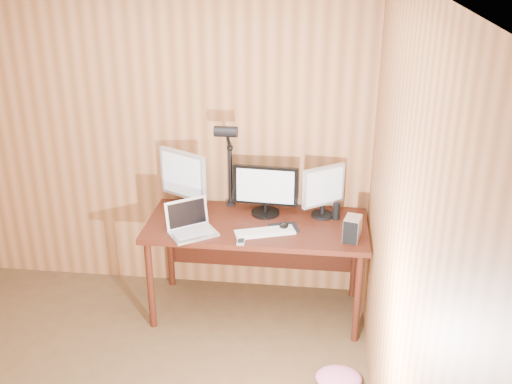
% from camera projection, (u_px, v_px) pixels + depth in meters
% --- Properties ---
extents(room_shell, '(4.00, 4.00, 4.00)m').
position_uv_depth(room_shell, '(17.00, 273.00, 2.76)').
color(room_shell, '#52391F').
rests_on(room_shell, ground).
extents(desk, '(1.60, 0.70, 0.75)m').
position_uv_depth(desk, '(258.00, 234.00, 4.46)').
color(desk, '#3D160C').
rests_on(desk, floor).
extents(monitor_center, '(0.49, 0.21, 0.38)m').
position_uv_depth(monitor_center, '(265.00, 190.00, 4.41)').
color(monitor_center, black).
rests_on(monitor_center, desk).
extents(monitor_left, '(0.38, 0.23, 0.47)m').
position_uv_depth(monitor_left, '(183.00, 179.00, 4.46)').
color(monitor_left, black).
rests_on(monitor_left, desk).
extents(monitor_right, '(0.30, 0.22, 0.39)m').
position_uv_depth(monitor_right, '(323.00, 190.00, 4.37)').
color(monitor_right, black).
rests_on(monitor_right, desk).
extents(laptop, '(0.39, 0.38, 0.22)m').
position_uv_depth(laptop, '(190.00, 225.00, 4.20)').
color(laptop, silver).
rests_on(laptop, desk).
extents(keyboard, '(0.44, 0.26, 0.02)m').
position_uv_depth(keyboard, '(265.00, 232.00, 4.20)').
color(keyboard, silver).
rests_on(keyboard, desk).
extents(mousepad, '(0.24, 0.22, 0.00)m').
position_uv_depth(mousepad, '(284.00, 228.00, 4.27)').
color(mousepad, black).
rests_on(mousepad, desk).
extents(mouse, '(0.09, 0.12, 0.04)m').
position_uv_depth(mouse, '(284.00, 225.00, 4.26)').
color(mouse, black).
rests_on(mouse, mousepad).
extents(hard_drive, '(0.14, 0.17, 0.17)m').
position_uv_depth(hard_drive, '(352.00, 229.00, 4.08)').
color(hard_drive, silver).
rests_on(hard_drive, desk).
extents(phone, '(0.06, 0.11, 0.01)m').
position_uv_depth(phone, '(241.00, 241.00, 4.08)').
color(phone, silver).
rests_on(phone, desk).
extents(speaker, '(0.05, 0.05, 0.13)m').
position_uv_depth(speaker, '(336.00, 211.00, 4.38)').
color(speaker, black).
rests_on(speaker, desk).
extents(desk_lamp, '(0.17, 0.24, 0.73)m').
position_uv_depth(desk_lamp, '(228.00, 154.00, 4.38)').
color(desk_lamp, black).
rests_on(desk_lamp, desk).
extents(fabric_pile, '(0.36, 0.32, 0.10)m').
position_uv_depth(fabric_pile, '(339.00, 378.00, 3.86)').
color(fabric_pile, '#CD6391').
rests_on(fabric_pile, floor).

